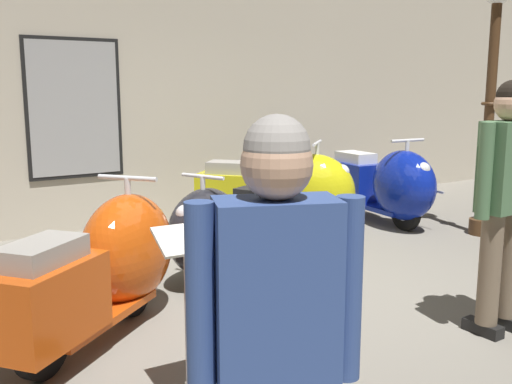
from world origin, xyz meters
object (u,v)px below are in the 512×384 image
at_px(scooter_0, 106,265).
at_px(visitor_0, 276,337).
at_px(visitor_1, 506,190).
at_px(info_stanchion, 189,333).
at_px(scooter_3, 387,185).
at_px(scooter_2, 288,194).
at_px(lamppost, 491,82).
at_px(scooter_1, 223,229).

distance_m(scooter_0, visitor_0, 2.45).
bearing_deg(visitor_1, info_stanchion, 80.77).
relative_size(scooter_0, info_stanchion, 1.71).
bearing_deg(info_stanchion, scooter_0, 93.01).
distance_m(scooter_0, visitor_1, 2.74).
bearing_deg(scooter_3, scooter_0, -66.66).
relative_size(scooter_2, info_stanchion, 1.71).
distance_m(lamppost, visitor_1, 2.97).
xyz_separation_m(scooter_1, visitor_0, (-1.52, -3.01, 0.49)).
bearing_deg(scooter_3, visitor_0, -43.63).
bearing_deg(scooter_1, scooter_2, -171.86).
relative_size(scooter_2, scooter_3, 0.91).
bearing_deg(scooter_2, scooter_3, 40.33).
height_order(scooter_2, lamppost, lamppost).
xyz_separation_m(visitor_1, info_stanchion, (-2.21, 0.31, -0.60)).
distance_m(scooter_2, info_stanchion, 3.63).
bearing_deg(scooter_0, scooter_3, -20.29).
bearing_deg(visitor_1, scooter_0, 56.15).
distance_m(lamppost, info_stanchion, 4.89).
bearing_deg(scooter_0, scooter_1, -12.40).
relative_size(scooter_0, scooter_2, 1.00).
distance_m(scooter_1, visitor_1, 2.36).
height_order(scooter_2, scooter_3, scooter_2).
height_order(scooter_2, visitor_0, visitor_0).
distance_m(scooter_2, visitor_1, 2.97).
bearing_deg(scooter_3, info_stanchion, -52.81).
distance_m(scooter_3, lamppost, 1.66).
relative_size(scooter_2, lamppost, 0.58).
xyz_separation_m(scooter_1, info_stanchion, (-1.21, -1.76, -0.04)).
height_order(scooter_3, visitor_0, visitor_0).
distance_m(visitor_0, visitor_1, 2.70).
bearing_deg(scooter_1, scooter_0, 1.34).
height_order(lamppost, info_stanchion, lamppost).
xyz_separation_m(scooter_0, visitor_0, (-0.26, -2.39, 0.45)).
bearing_deg(info_stanchion, scooter_1, 55.50).
height_order(scooter_3, lamppost, lamppost).
height_order(visitor_0, info_stanchion, visitor_0).
relative_size(scooter_0, scooter_3, 0.91).
distance_m(scooter_1, scooter_2, 1.57).
bearing_deg(info_stanchion, visitor_1, -7.88).
xyz_separation_m(scooter_0, lamppost, (4.53, 0.33, 1.25)).
relative_size(scooter_1, info_stanchion, 1.67).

